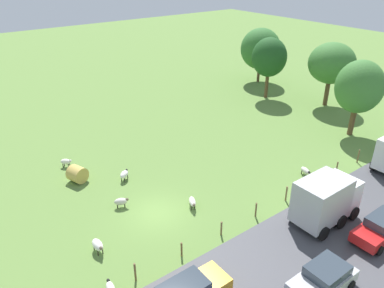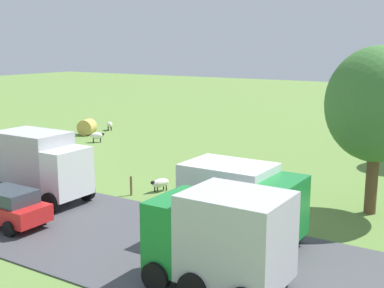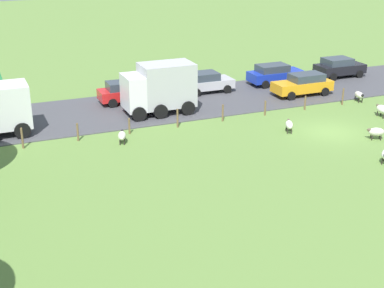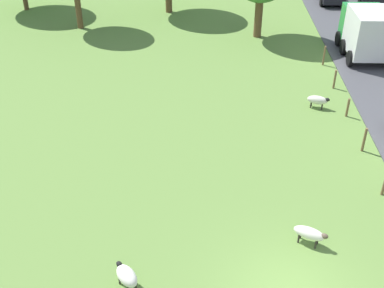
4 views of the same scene
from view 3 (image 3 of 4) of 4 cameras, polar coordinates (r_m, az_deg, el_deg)
name	(u,v)px [view 3 (image 3 of 4)]	position (r m, az deg, el deg)	size (l,w,h in m)	color
ground_plane	(330,132)	(35.52, 14.08, 1.22)	(160.00, 160.00, 0.00)	olive
road_strip	(258,94)	(42.86, 6.87, 5.17)	(8.00, 80.00, 0.06)	#47474C
sheep_2	(383,109)	(39.20, 19.11, 3.40)	(1.22, 0.56, 0.82)	white
sheep_3	(359,95)	(42.30, 16.89, 4.87)	(1.23, 0.67, 0.75)	silver
sheep_4	(289,125)	(34.80, 10.00, 1.99)	(1.26, 0.90, 0.71)	silver
sheep_5	(122,136)	(32.74, -7.24, 0.86)	(1.20, 0.75, 0.69)	silver
sheep_6	(376,132)	(34.81, 18.49, 1.20)	(0.87, 1.10, 0.75)	beige
fence_post_0	(343,97)	(41.19, 15.32, 4.75)	(0.12, 0.12, 1.23)	brown
fence_post_1	(305,103)	(39.40, 11.60, 4.17)	(0.12, 0.12, 1.01)	brown
fence_post_2	(265,108)	(37.76, 7.57, 3.70)	(0.12, 0.12, 1.03)	brown
fence_post_3	(223,113)	(36.31, 3.19, 3.23)	(0.12, 0.12, 1.14)	brown
fence_post_4	(178,118)	(35.09, -1.51, 2.68)	(0.12, 0.12, 1.21)	brown
fence_post_5	(129,126)	(34.18, -6.50, 1.86)	(0.12, 0.12, 1.02)	brown
fence_post_6	(78,132)	(33.49, -11.73, 1.22)	(0.12, 0.12, 1.11)	brown
fence_post_7	(22,138)	(33.09, -17.13, 0.58)	(0.12, 0.12, 1.24)	brown
truck_1	(160,87)	(37.52, -3.36, 5.88)	(2.64, 4.76, 3.39)	white
car_0	(275,74)	(45.56, 8.54, 7.18)	(2.04, 4.47, 1.63)	#1933B2
car_1	(303,84)	(42.82, 11.42, 6.09)	(1.98, 4.56, 1.63)	orange
car_2	(126,91)	(40.35, -6.79, 5.42)	(1.93, 4.16, 1.59)	red
car_3	(206,82)	(42.80, 1.46, 6.45)	(2.12, 3.96, 1.55)	#B7B7BC
car_5	(339,67)	(49.08, 14.95, 7.70)	(2.21, 4.14, 1.63)	black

